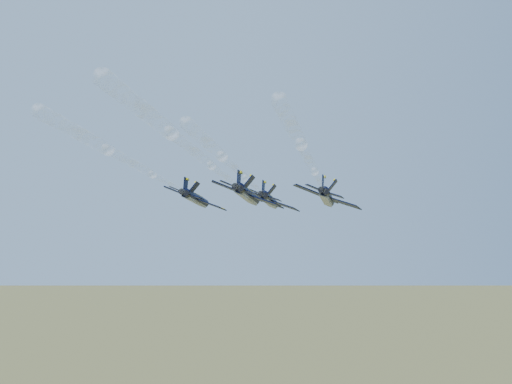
{
  "coord_description": "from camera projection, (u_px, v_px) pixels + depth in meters",
  "views": [
    {
      "loc": [
        -14.58,
        -99.3,
        93.49
      ],
      "look_at": [
        -3.48,
        4.45,
        98.96
      ],
      "focal_mm": 45.0,
      "sensor_mm": 36.0,
      "label": 1
    }
  ],
  "objects": [
    {
      "name": "jet_lead",
      "position": [
        270.0,
        200.0,
        111.87
      ],
      "size": [
        10.24,
        14.75,
        4.63
      ],
      "rotation": [
        0.0,
        0.37,
        -0.31
      ],
      "color": "black"
    },
    {
      "name": "smoke_trail_left",
      "position": [
        107.0,
        186.0,
        72.27
      ],
      "size": [
        15.06,
        42.59,
        1.83
      ],
      "rotation": [
        0.0,
        0.37,
        -0.31
      ],
      "color": "white"
    },
    {
      "name": "smoke_trail_slot",
      "position": [
        169.0,
        177.0,
        59.43
      ],
      "size": [
        15.06,
        42.59,
        1.83
      ],
      "rotation": [
        0.0,
        0.37,
        -0.31
      ],
      "color": "white"
    },
    {
      "name": "smoke_trail_lead",
      "position": [
        219.0,
        189.0,
        78.91
      ],
      "size": [
        15.06,
        42.59,
        1.83
      ],
      "rotation": [
        0.0,
        0.37,
        -0.31
      ],
      "color": "white"
    },
    {
      "name": "jet_right",
      "position": [
        327.0,
        197.0,
        100.42
      ],
      "size": [
        10.24,
        14.75,
        4.63
      ],
      "rotation": [
        0.0,
        0.37,
        -0.31
      ],
      "color": "black"
    },
    {
      "name": "jet_slot",
      "position": [
        248.0,
        195.0,
        92.39
      ],
      "size": [
        10.24,
        14.75,
        4.63
      ],
      "rotation": [
        0.0,
        0.37,
        -0.31
      ],
      "color": "black"
    },
    {
      "name": "smoke_trail_right",
      "position": [
        296.0,
        183.0,
        67.46
      ],
      "size": [
        15.06,
        42.59,
        1.83
      ],
      "rotation": [
        0.0,
        0.37,
        -0.31
      ],
      "color": "white"
    },
    {
      "name": "jet_left",
      "position": [
        196.0,
        199.0,
        105.23
      ],
      "size": [
        10.24,
        14.75,
        4.63
      ],
      "rotation": [
        0.0,
        0.37,
        -0.31
      ],
      "color": "black"
    }
  ]
}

